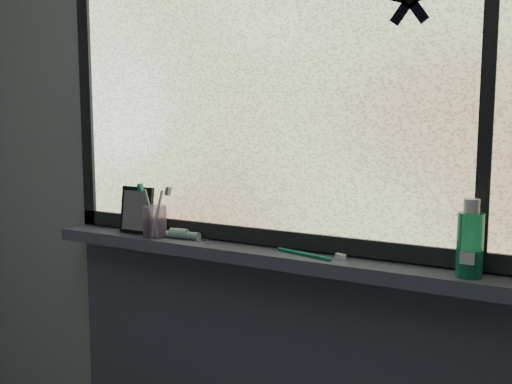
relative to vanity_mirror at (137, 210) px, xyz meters
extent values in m
cube|color=#9EA3A8|center=(0.51, 0.07, 0.15)|extent=(3.00, 0.01, 2.50)
cube|color=#494C62|center=(0.51, 0.00, -0.10)|extent=(1.62, 0.14, 0.04)
cube|color=silver|center=(0.51, 0.05, 0.43)|extent=(1.50, 0.01, 1.00)
cube|color=black|center=(0.51, 0.05, -0.05)|extent=(1.60, 0.03, 0.05)
cube|color=black|center=(-0.26, 0.05, 0.43)|extent=(0.05, 0.03, 1.10)
cube|color=black|center=(1.11, 0.05, 0.43)|extent=(0.03, 0.03, 1.00)
cube|color=black|center=(0.00, 0.00, 0.00)|extent=(0.13, 0.07, 0.16)
cylinder|color=#B096C6|center=(0.10, -0.02, -0.03)|extent=(0.08, 0.08, 0.11)
cylinder|color=#1D9A6C|center=(1.10, -0.02, 0.02)|extent=(0.07, 0.07, 0.16)
camera|label=1|loc=(1.32, -1.49, 0.31)|focal=40.00mm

